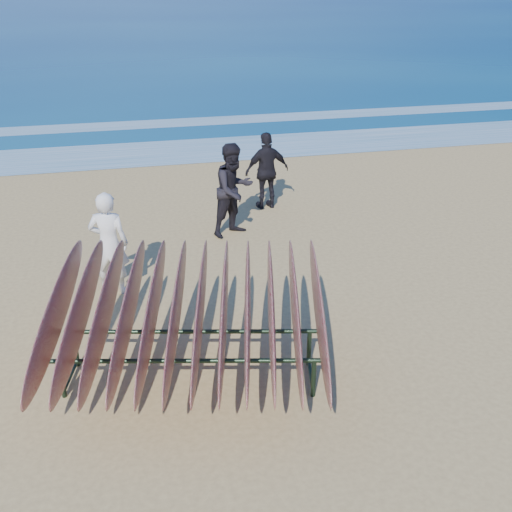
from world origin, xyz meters
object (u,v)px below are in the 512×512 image
at_px(person_white, 109,244).
at_px(person_dark_a, 234,190).
at_px(surfboard_rack, 188,314).
at_px(person_dark_b, 267,171).

height_order(person_white, person_dark_a, person_dark_a).
xyz_separation_m(surfboard_rack, person_dark_b, (2.43, 5.77, -0.14)).
height_order(surfboard_rack, person_dark_b, person_dark_b).
distance_m(surfboard_rack, person_dark_b, 6.26).
relative_size(surfboard_rack, person_dark_a, 2.14).
height_order(surfboard_rack, person_white, person_white).
xyz_separation_m(person_dark_a, person_dark_b, (0.95, 1.25, -0.08)).
bearing_deg(person_dark_a, surfboard_rack, -136.02).
bearing_deg(surfboard_rack, person_dark_a, 84.93).
bearing_deg(surfboard_rack, person_dark_b, 80.20).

